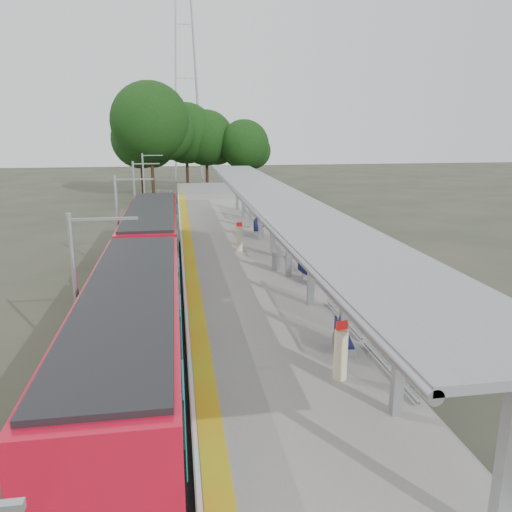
{
  "coord_description": "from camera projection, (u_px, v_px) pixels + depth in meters",
  "views": [
    {
      "loc": [
        -3.13,
        -8.27,
        7.85
      ],
      "look_at": [
        0.28,
        13.0,
        2.3
      ],
      "focal_mm": 35.0,
      "sensor_mm": 36.0,
      "label": 1
    }
  ],
  "objects": [
    {
      "name": "pylon",
      "position": [
        185.0,
        52.0,
        75.25
      ],
      "size": [
        8.0,
        4.0,
        38.0
      ],
      "primitive_type": null,
      "color": "#9EA0A5",
      "rests_on": "ground"
    },
    {
      "name": "end_fence",
      "position": [
        206.0,
        188.0,
        52.92
      ],
      "size": [
        6.0,
        0.1,
        1.2
      ],
      "primitive_type": "cube",
      "color": "#9EA0A5",
      "rests_on": "platform"
    },
    {
      "name": "catenary_masts",
      "position": [
        119.0,
        222.0,
        26.83
      ],
      "size": [
        2.08,
        48.16,
        5.4
      ],
      "color": "#9EA0A5",
      "rests_on": "ground"
    },
    {
      "name": "platform",
      "position": [
        233.0,
        256.0,
        29.34
      ],
      "size": [
        6.0,
        50.0,
        1.0
      ],
      "primitive_type": "cube",
      "color": "gray",
      "rests_on": "ground"
    },
    {
      "name": "train",
      "position": [
        146.0,
        271.0,
        20.8
      ],
      "size": [
        2.74,
        27.6,
        3.62
      ],
      "color": "black",
      "rests_on": "ground"
    },
    {
      "name": "info_pillar_near",
      "position": [
        341.0,
        354.0,
        13.87
      ],
      "size": [
        0.39,
        0.39,
        1.72
      ],
      "rotation": [
        0.0,
        0.0,
        0.14
      ],
      "color": "beige",
      "rests_on": "platform"
    },
    {
      "name": "tree_cluster",
      "position": [
        177.0,
        132.0,
        57.94
      ],
      "size": [
        18.5,
        12.93,
        12.86
      ],
      "color": "#382316",
      "rests_on": "ground"
    },
    {
      "name": "canopy",
      "position": [
        272.0,
        203.0,
        25.02
      ],
      "size": [
        3.27,
        38.0,
        3.66
      ],
      "color": "#9EA0A5",
      "rests_on": "platform"
    },
    {
      "name": "bench_near",
      "position": [
        341.0,
        337.0,
        15.61
      ],
      "size": [
        0.63,
        1.43,
        0.95
      ],
      "rotation": [
        0.0,
        0.0,
        -0.15
      ],
      "color": "#0E1149",
      "rests_on": "platform"
    },
    {
      "name": "trackbed",
      "position": [
        155.0,
        266.0,
        28.75
      ],
      "size": [
        3.0,
        70.0,
        0.24
      ],
      "primitive_type": "cube",
      "color": "#59544C",
      "rests_on": "ground"
    },
    {
      "name": "bench_far",
      "position": [
        257.0,
        227.0,
        32.51
      ],
      "size": [
        0.94,
        1.71,
        1.12
      ],
      "rotation": [
        0.0,
        0.0,
        -0.28
      ],
      "color": "#0E1149",
      "rests_on": "platform"
    },
    {
      "name": "bench_mid",
      "position": [
        307.0,
        271.0,
        22.7
      ],
      "size": [
        0.69,
        1.46,
        0.96
      ],
      "rotation": [
        0.0,
        0.0,
        0.19
      ],
      "color": "#0E1149",
      "rests_on": "platform"
    },
    {
      "name": "litter_bin",
      "position": [
        276.0,
        261.0,
        24.72
      ],
      "size": [
        0.55,
        0.55,
        0.89
      ],
      "primitive_type": "cylinder",
      "rotation": [
        0.0,
        0.0,
        0.31
      ],
      "color": "#9EA0A5",
      "rests_on": "platform"
    },
    {
      "name": "info_pillar_far",
      "position": [
        239.0,
        238.0,
        28.49
      ],
      "size": [
        0.37,
        0.37,
        1.65
      ],
      "rotation": [
        0.0,
        0.0,
        0.07
      ],
      "color": "beige",
      "rests_on": "platform"
    },
    {
      "name": "tactile_strip",
      "position": [
        189.0,
        250.0,
        28.82
      ],
      "size": [
        0.6,
        50.0,
        0.02
      ],
      "primitive_type": "cube",
      "color": "gold",
      "rests_on": "platform"
    }
  ]
}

